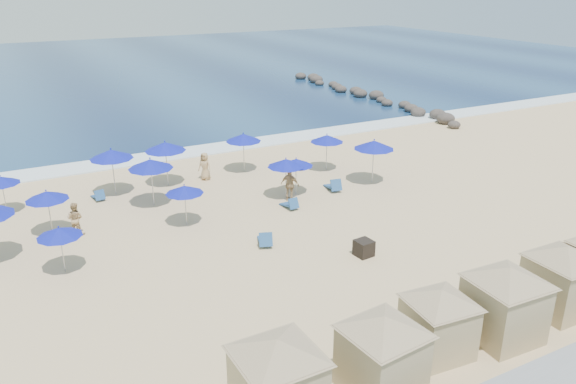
# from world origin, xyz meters

# --- Properties ---
(ground) EXTENTS (160.00, 160.00, 0.00)m
(ground) POSITION_xyz_m (0.00, 0.00, 0.00)
(ground) COLOR #D1B284
(ground) RESTS_ON ground
(ocean) EXTENTS (160.00, 80.00, 0.06)m
(ocean) POSITION_xyz_m (0.00, 55.00, 0.03)
(ocean) COLOR #0E244D
(ocean) RESTS_ON ground
(surf_line) EXTENTS (160.00, 2.50, 0.08)m
(surf_line) POSITION_xyz_m (0.00, 15.50, 0.04)
(surf_line) COLOR white
(surf_line) RESTS_ON ground
(rock_jetty) EXTENTS (2.56, 26.66, 0.96)m
(rock_jetty) POSITION_xyz_m (24.01, 24.90, 0.36)
(rock_jetty) COLOR #2D2726
(rock_jetty) RESTS_ON ground
(trash_bin) EXTENTS (0.77, 0.77, 0.71)m
(trash_bin) POSITION_xyz_m (4.36, -2.61, 0.35)
(trash_bin) COLOR black
(trash_bin) RESTS_ON ground
(cabana_0) EXTENTS (4.52, 4.52, 2.84)m
(cabana_0) POSITION_xyz_m (-3.28, -9.43, 1.62)
(cabana_0) COLOR tan
(cabana_0) RESTS_ON ground
(cabana_1) EXTENTS (4.34, 4.34, 2.74)m
(cabana_1) POSITION_xyz_m (-0.10, -9.77, 1.57)
(cabana_1) COLOR tan
(cabana_1) RESTS_ON ground
(cabana_2) EXTENTS (4.03, 4.03, 2.53)m
(cabana_2) POSITION_xyz_m (2.51, -9.22, 1.45)
(cabana_2) COLOR tan
(cabana_2) RESTS_ON ground
(cabana_3) EXTENTS (4.59, 4.59, 2.88)m
(cabana_3) POSITION_xyz_m (5.01, -9.58, 1.65)
(cabana_3) COLOR tan
(cabana_3) RESTS_ON ground
(cabana_4) EXTENTS (4.46, 4.46, 2.80)m
(cabana_4) POSITION_xyz_m (8.09, -9.36, 1.60)
(cabana_4) COLOR tan
(cabana_4) RESTS_ON ground
(umbrella_2) EXTENTS (1.79, 1.79, 2.04)m
(umbrella_2) POSITION_xyz_m (-9.04, 9.84, 1.77)
(umbrella_2) COLOR #A5A8AD
(umbrella_2) RESTS_ON ground
(umbrella_3) EXTENTS (1.80, 1.80, 2.05)m
(umbrella_3) POSITION_xyz_m (-7.27, 1.97, 1.78)
(umbrella_3) COLOR #A5A8AD
(umbrella_3) RESTS_ON ground
(umbrella_4) EXTENTS (2.35, 2.35, 2.67)m
(umbrella_4) POSITION_xyz_m (-3.55, 9.91, 2.32)
(umbrella_4) COLOR #A5A8AD
(umbrella_4) RESTS_ON ground
(umbrella_5) EXTENTS (2.33, 2.33, 2.65)m
(umbrella_5) POSITION_xyz_m (-2.11, 7.30, 2.30)
(umbrella_5) COLOR #A5A8AD
(umbrella_5) RESTS_ON ground
(umbrella_6) EXTENTS (1.84, 1.84, 2.09)m
(umbrella_6) POSITION_xyz_m (-1.37, 4.14, 1.82)
(umbrella_6) COLOR #A5A8AD
(umbrella_6) RESTS_ON ground
(umbrella_7) EXTENTS (2.34, 2.34, 2.67)m
(umbrella_7) POSITION_xyz_m (-0.54, 9.99, 2.31)
(umbrella_7) COLOR #A5A8AD
(umbrella_7) RESTS_ON ground
(umbrella_8) EXTENTS (2.01, 2.01, 2.28)m
(umbrella_8) POSITION_xyz_m (4.59, 5.04, 1.98)
(umbrella_8) COLOR #A5A8AD
(umbrella_8) RESTS_ON ground
(umbrella_9) EXTENTS (2.17, 2.17, 2.47)m
(umbrella_9) POSITION_xyz_m (4.37, 10.19, 2.14)
(umbrella_9) COLOR #A5A8AD
(umbrella_9) RESTS_ON ground
(umbrella_10) EXTENTS (2.05, 2.05, 2.33)m
(umbrella_10) POSITION_xyz_m (8.99, 8.01, 2.02)
(umbrella_10) COLOR #A5A8AD
(umbrella_10) RESTS_ON ground
(umbrella_11) EXTENTS (2.33, 2.33, 2.65)m
(umbrella_11) POSITION_xyz_m (10.16, 4.77, 2.30)
(umbrella_11) COLOR #A5A8AD
(umbrella_11) RESTS_ON ground
(umbrella_12) EXTENTS (1.87, 1.87, 2.13)m
(umbrella_12) POSITION_xyz_m (5.32, 5.24, 1.84)
(umbrella_12) COLOR #A5A8AD
(umbrella_12) RESTS_ON ground
(umbrella_13) EXTENTS (1.95, 1.95, 2.22)m
(umbrella_13) POSITION_xyz_m (-7.28, 6.07, 1.93)
(umbrella_13) COLOR #A5A8AD
(umbrella_13) RESTS_ON ground
(beach_chair_2) EXTENTS (0.64, 1.20, 0.63)m
(beach_chair_2) POSITION_xyz_m (-4.55, 9.49, 0.22)
(beach_chair_2) COLOR #244F86
(beach_chair_2) RESTS_ON ground
(beach_chair_3) EXTENTS (1.02, 1.46, 0.74)m
(beach_chair_3) POSITION_xyz_m (1.05, 0.33, 0.25)
(beach_chair_3) COLOR #244F86
(beach_chair_3) RESTS_ON ground
(beach_chair_4) EXTENTS (0.61, 1.24, 0.66)m
(beach_chair_4) POSITION_xyz_m (4.06, 3.55, 0.23)
(beach_chair_4) COLOR #244F86
(beach_chair_4) RESTS_ON ground
(beach_chair_5) EXTENTS (0.87, 1.49, 0.77)m
(beach_chair_5) POSITION_xyz_m (7.46, 4.73, 0.27)
(beach_chair_5) COLOR #244F86
(beach_chair_5) RESTS_ON ground
(beachgoer_1) EXTENTS (0.98, 0.93, 1.59)m
(beachgoer_1) POSITION_xyz_m (-6.28, 5.48, 0.79)
(beachgoer_1) COLOR tan
(beachgoer_1) RESTS_ON ground
(beachgoer_2) EXTENTS (1.01, 1.10, 1.80)m
(beachgoer_2) POSITION_xyz_m (4.56, 4.52, 0.90)
(beachgoer_2) COLOR tan
(beachgoer_2) RESTS_ON ground
(beachgoer_3) EXTENTS (0.91, 0.97, 1.67)m
(beachgoer_3) POSITION_xyz_m (1.68, 9.82, 0.84)
(beachgoer_3) COLOR tan
(beachgoer_3) RESTS_ON ground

